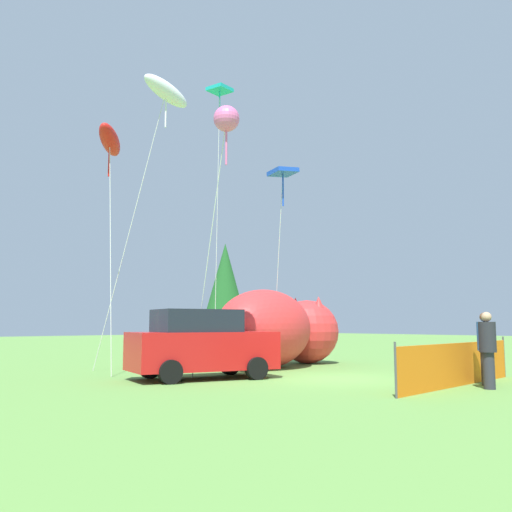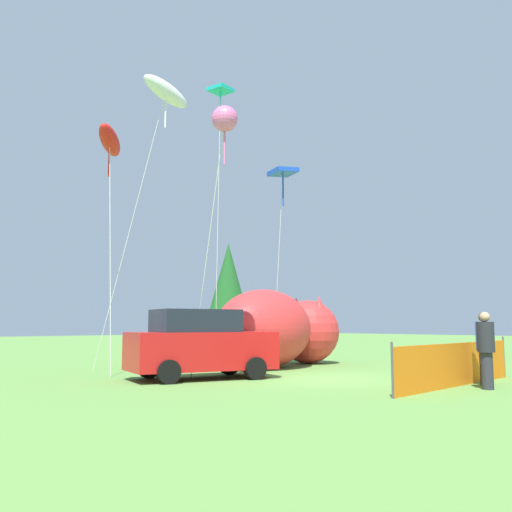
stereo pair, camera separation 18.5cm
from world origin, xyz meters
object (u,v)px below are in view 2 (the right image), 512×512
Objects in this scene: parked_car at (200,345)px; folding_chair at (403,359)px; inflatable_cat at (278,331)px; spectator_in_green_shirt at (486,347)px; kite_red_lizard at (110,141)px; kite_pink_octopus at (225,121)px; spectator_in_yellow_shirt at (484,345)px; kite_white_ghost at (166,93)px; kite_teal_diamond at (220,96)px; kite_blue_box at (283,175)px.

parked_car reaches higher than folding_chair.
inflatable_cat reaches higher than spectator_in_green_shirt.
kite_red_lizard is 1.13× the size of kite_pink_octopus.
spectator_in_green_shirt is (-1.23, -3.19, 0.49)m from folding_chair.
parked_car reaches higher than spectator_in_yellow_shirt.
kite_white_ghost is (-3.00, 9.70, 8.58)m from spectator_in_green_shirt.
kite_teal_diamond is (0.52, 4.15, 10.37)m from inflatable_cat.
spectator_in_yellow_shirt is 16.19m from kite_teal_diamond.
inflatable_cat is at bearing 81.91° from spectator_in_green_shirt.
kite_teal_diamond is at bearing 164.36° from folding_chair.
spectator_in_green_shirt is 0.22× the size of kite_red_lizard.
folding_chair is at bearing 80.46° from spectator_in_yellow_shirt.
kite_pink_octopus reaches higher than kite_blue_box.
parked_car is at bearing -138.59° from folding_chair.
folding_chair is (4.84, -3.51, -0.45)m from parked_car.
kite_white_ghost is at bearing -148.49° from kite_teal_diamond.
spectator_in_green_shirt is at bearing -33.82° from folding_chair.
inflatable_cat is (4.80, 1.75, 0.31)m from parked_car.
parked_car is 0.37× the size of kite_teal_diamond.
spectator_in_green_shirt is at bearing -47.09° from parked_car.
folding_chair is at bearing -92.98° from kite_teal_diamond.
inflatable_cat is 8.04m from spectator_in_yellow_shirt.
kite_white_ghost is (1.34, -1.41, 1.70)m from kite_red_lizard.
kite_blue_box is at bearing -27.62° from kite_red_lizard.
inflatable_cat is 8.43m from kite_pink_octopus.
kite_pink_octopus reaches higher than folding_chair.
kite_teal_diamond is at bearing 52.45° from kite_pink_octopus.
folding_chair is at bearing -21.44° from kite_pink_octopus.
spectator_in_yellow_shirt is at bearing -67.88° from kite_white_ghost.
spectator_in_yellow_shirt is 9.09m from kite_pink_octopus.
kite_red_lizard is (-4.34, 11.11, 6.88)m from spectator_in_green_shirt.
inflatable_cat is at bearing 100.83° from kite_blue_box.
kite_blue_box is (5.59, -2.92, -0.81)m from kite_red_lizard.
kite_blue_box reaches higher than inflatable_cat.
kite_pink_octopus reaches higher than spectator_in_yellow_shirt.
inflatable_cat is 5.81m from kite_blue_box.
folding_chair is at bearing 68.83° from spectator_in_green_shirt.
kite_white_ghost reaches higher than folding_chair.
kite_pink_octopus is at bearing 134.50° from spectator_in_yellow_shirt.
kite_pink_octopus is 5.20m from kite_white_ghost.
parked_car is 6.34m from kite_pink_octopus.
folding_chair is 3.45m from spectator_in_green_shirt.
folding_chair is 0.12× the size of kite_pink_octopus.
kite_teal_diamond reaches higher than kite_red_lizard.
kite_blue_box reaches higher than folding_chair.
kite_white_ghost reaches higher than kite_red_lizard.
inflatable_cat reaches higher than parked_car.
kite_blue_box is 0.97× the size of kite_pink_octopus.
kite_white_ghost reaches higher than kite_pink_octopus.
parked_car is 5.12m from inflatable_cat.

